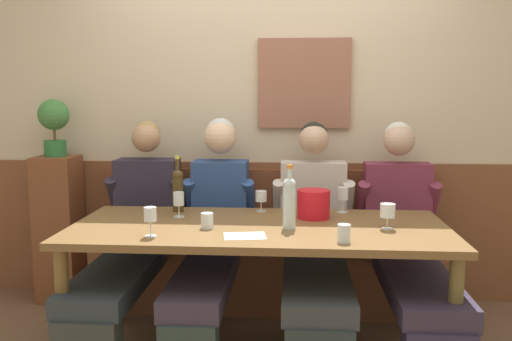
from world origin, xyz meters
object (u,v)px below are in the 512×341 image
object	(u,v)px
dining_table	(259,239)
wine_bottle_green_tall	(289,201)
wall_bench	(266,267)
water_tumbler_right	(207,221)
wine_bottle_amber_mid	(178,188)
person_center_right_seat	(133,232)
ice_bucket	(314,204)
water_tumbler_left	(344,233)
wine_glass_near_bucket	(261,197)
person_center_left_seat	(213,227)
potted_plant	(54,122)
person_right_seat	(315,238)
person_left_seat	(408,239)
wine_glass_mid_right	(150,216)
wine_glass_center_rear	(343,194)
wine_glass_mid_left	(179,200)
wine_glass_right_end	(388,211)

from	to	relation	value
dining_table	wine_bottle_green_tall	distance (m)	0.29
wall_bench	water_tumbler_right	bearing A→B (deg)	-108.22
wine_bottle_amber_mid	wine_bottle_green_tall	distance (m)	0.79
person_center_right_seat	water_tumbler_right	distance (m)	0.72
water_tumbler_right	person_center_right_seat	bearing A→B (deg)	141.37
ice_bucket	water_tumbler_left	bearing A→B (deg)	-76.26
water_tumbler_left	wine_glass_near_bucket	bearing A→B (deg)	122.77
person_center_left_seat	potted_plant	xyz separation A→B (m)	(-1.17, 0.40, 0.63)
person_right_seat	wine_bottle_amber_mid	xyz separation A→B (m)	(-0.84, 0.00, 0.29)
wine_bottle_amber_mid	person_center_left_seat	bearing A→B (deg)	12.33
person_left_seat	ice_bucket	world-z (taller)	person_left_seat
ice_bucket	wine_bottle_amber_mid	bearing A→B (deg)	171.60
person_center_right_seat	wine_glass_mid_right	world-z (taller)	person_center_right_seat
wine_bottle_amber_mid	wine_glass_center_rear	bearing A→B (deg)	2.56
dining_table	water_tumbler_right	distance (m)	0.31
dining_table	person_left_seat	bearing A→B (deg)	19.97
wine_glass_near_bucket	wine_glass_mid_left	world-z (taller)	wine_glass_mid_left
ice_bucket	dining_table	bearing A→B (deg)	-147.01
person_center_right_seat	wine_glass_near_bucket	size ratio (longest dim) A/B	10.59
person_center_left_seat	ice_bucket	bearing A→B (deg)	-15.22
dining_table	wine_glass_mid_left	bearing A→B (deg)	160.69
person_left_seat	water_tumbler_left	size ratio (longest dim) A/B	14.98
wine_glass_center_rear	person_center_left_seat	bearing A→B (deg)	179.94
ice_bucket	wine_glass_mid_left	bearing A→B (deg)	-177.96
wine_glass_near_bucket	water_tumbler_left	world-z (taller)	wine_glass_near_bucket
wine_glass_center_rear	wine_glass_near_bucket	bearing A→B (deg)	-179.50
wine_glass_near_bucket	person_right_seat	bearing A→B (deg)	-7.19
person_center_right_seat	ice_bucket	distance (m)	1.15
wine_glass_right_end	ice_bucket	bearing A→B (deg)	147.87
wine_bottle_amber_mid	water_tumbler_left	bearing A→B (deg)	-34.33
water_tumbler_right	person_left_seat	bearing A→B (deg)	19.94
wine_bottle_amber_mid	person_right_seat	bearing A→B (deg)	-0.07
dining_table	person_center_right_seat	xyz separation A→B (m)	(-0.81, 0.34, -0.06)
wall_bench	wine_glass_near_bucket	bearing A→B (deg)	-91.80
ice_bucket	potted_plant	distance (m)	1.92
wine_glass_right_end	dining_table	bearing A→B (deg)	176.37
dining_table	wine_glass_mid_left	size ratio (longest dim) A/B	13.93
wine_bottle_green_tall	potted_plant	distance (m)	1.88
ice_bucket	wine_glass_right_end	world-z (taller)	ice_bucket
person_left_seat	ice_bucket	xyz separation A→B (m)	(-0.57, -0.12, 0.23)
wall_bench	wine_glass_right_end	size ratio (longest dim) A/B	17.19
wine_glass_mid_right	water_tumbler_right	xyz separation A→B (m)	(0.26, 0.19, -0.06)
wall_bench	wine_glass_near_bucket	xyz separation A→B (m)	(-0.01, -0.37, 0.56)
wine_glass_near_bucket	wine_glass_center_rear	size ratio (longest dim) A/B	0.82
wall_bench	wine_glass_mid_right	bearing A→B (deg)	-117.55
dining_table	wine_bottle_amber_mid	bearing A→B (deg)	148.46
ice_bucket	wine_glass_near_bucket	world-z (taller)	ice_bucket
wine_glass_center_rear	wine_glass_mid_left	distance (m)	0.99
wine_glass_mid_right	potted_plant	distance (m)	1.48
wine_glass_center_rear	wine_glass_mid_left	xyz separation A→B (m)	(-0.97, -0.19, -0.01)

